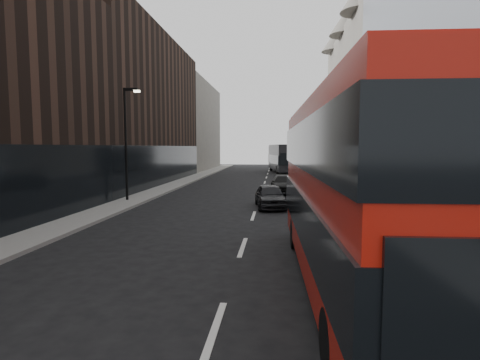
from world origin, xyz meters
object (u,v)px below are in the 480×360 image
(street_lamp, at_px, (127,136))
(red_bus, at_px, (356,186))
(car_c, at_px, (284,184))
(grey_bus, at_px, (283,158))
(car_a, at_px, (270,196))
(car_b, at_px, (302,185))

(street_lamp, height_order, red_bus, street_lamp)
(red_bus, xyz_separation_m, car_c, (-1.37, 19.52, -1.90))
(street_lamp, relative_size, car_c, 1.54)
(street_lamp, distance_m, red_bus, 17.69)
(grey_bus, height_order, car_c, grey_bus)
(car_a, bearing_deg, red_bus, -86.66)
(car_a, xyz_separation_m, car_c, (0.91, 7.25, -0.02))
(car_b, bearing_deg, car_a, -112.82)
(red_bus, relative_size, car_b, 2.48)
(red_bus, bearing_deg, street_lamp, 128.10)
(street_lamp, bearing_deg, red_bus, -50.13)
(red_bus, relative_size, car_c, 2.53)
(car_a, relative_size, car_b, 0.86)
(grey_bus, bearing_deg, red_bus, -95.67)
(car_a, distance_m, car_c, 7.31)
(street_lamp, relative_size, car_a, 1.76)
(car_b, distance_m, car_c, 2.10)
(street_lamp, height_order, car_b, street_lamp)
(street_lamp, distance_m, car_a, 9.75)
(grey_bus, relative_size, car_c, 2.63)
(street_lamp, xyz_separation_m, car_a, (9.02, -1.25, -3.50))
(red_bus, relative_size, car_a, 2.89)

